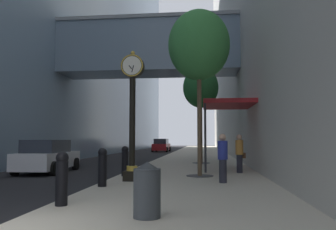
% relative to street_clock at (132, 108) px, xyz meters
% --- Properties ---
extents(ground_plane, '(110.00, 110.00, 0.00)m').
position_rel_street_clock_xyz_m(ground_plane, '(-0.97, 19.82, -2.73)').
color(ground_plane, black).
rests_on(ground_plane, ground).
extents(sidewalk_right, '(5.93, 80.00, 0.14)m').
position_rel_street_clock_xyz_m(sidewalk_right, '(2.00, 22.82, -2.66)').
color(sidewalk_right, '#BCB29E').
rests_on(sidewalk_right, ground).
extents(street_clock, '(0.84, 0.55, 4.72)m').
position_rel_street_clock_xyz_m(street_clock, '(0.00, 0.00, 0.00)').
color(street_clock, black).
rests_on(street_clock, sidewalk_right).
extents(bollard_nearest, '(0.29, 0.29, 1.21)m').
position_rel_street_clock_xyz_m(bollard_nearest, '(-0.61, -4.62, -1.96)').
color(bollard_nearest, black).
rests_on(bollard_nearest, sidewalk_right).
extents(bollard_second, '(0.29, 0.29, 1.21)m').
position_rel_street_clock_xyz_m(bollard_second, '(-0.61, -1.55, -1.96)').
color(bollard_second, black).
rests_on(bollard_second, sidewalk_right).
extents(bollard_third, '(0.29, 0.29, 1.21)m').
position_rel_street_clock_xyz_m(bollard_third, '(-0.61, 1.51, -1.96)').
color(bollard_third, black).
rests_on(bollard_third, sidewalk_right).
extents(street_tree_near, '(2.54, 2.54, 6.83)m').
position_rel_street_clock_xyz_m(street_tree_near, '(2.40, 1.79, 2.75)').
color(street_tree_near, '#333335').
rests_on(street_tree_near, sidewalk_right).
extents(street_tree_mid_near, '(2.23, 2.23, 6.02)m').
position_rel_street_clock_xyz_m(street_tree_mid_near, '(2.40, 9.23, 2.11)').
color(street_tree_mid_near, '#333335').
rests_on(street_tree_mid_near, sidewalk_right).
extents(trash_bin, '(0.53, 0.53, 1.05)m').
position_rel_street_clock_xyz_m(trash_bin, '(1.49, -5.57, -2.06)').
color(trash_bin, '#383D42').
rests_on(trash_bin, sidewalk_right).
extents(pedestrian_walking, '(0.52, 0.48, 1.69)m').
position_rel_street_clock_xyz_m(pedestrian_walking, '(4.14, 3.28, -1.70)').
color(pedestrian_walking, '#23232D').
rests_on(pedestrian_walking, sidewalk_right).
extents(pedestrian_by_clock, '(0.46, 0.46, 1.67)m').
position_rel_street_clock_xyz_m(pedestrian_by_clock, '(3.21, -0.23, -1.71)').
color(pedestrian_by_clock, '#23232D').
rests_on(pedestrian_by_clock, sidewalk_right).
extents(storefront_awning, '(2.40, 3.60, 3.30)m').
position_rel_street_clock_xyz_m(storefront_awning, '(3.72, 4.85, 0.55)').
color(storefront_awning, maroon).
rests_on(storefront_awning, sidewalk_right).
extents(car_red_near, '(2.10, 4.41, 1.68)m').
position_rel_street_clock_xyz_m(car_red_near, '(-2.88, 31.46, -1.92)').
color(car_red_near, '#AD191E').
rests_on(car_red_near, ground).
extents(car_white_mid, '(2.11, 4.38, 1.59)m').
position_rel_street_clock_xyz_m(car_white_mid, '(-5.02, 3.87, -1.96)').
color(car_white_mid, silver).
rests_on(car_white_mid, ground).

